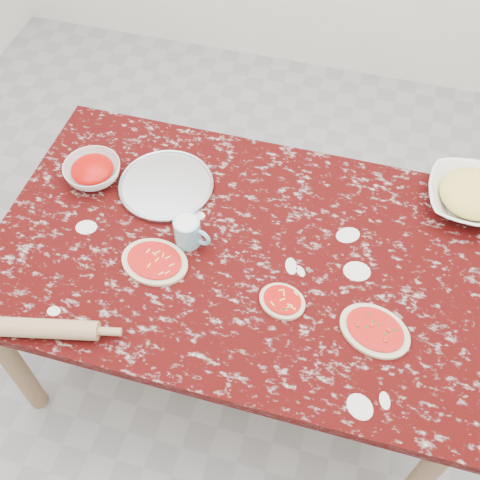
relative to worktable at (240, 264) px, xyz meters
name	(u,v)px	position (x,y,z in m)	size (l,w,h in m)	color
ground	(240,352)	(0.00, 0.00, -0.67)	(4.00, 4.00, 0.00)	gray
worktable	(240,264)	(0.00, 0.00, 0.00)	(1.60, 1.00, 0.75)	black
pizza_tray	(166,186)	(-0.32, 0.19, 0.09)	(0.32, 0.32, 0.01)	#B2B2B7
sauce_bowl	(93,172)	(-0.58, 0.16, 0.11)	(0.20, 0.20, 0.06)	white
cheese_bowl	(472,198)	(0.70, 0.39, 0.12)	(0.30, 0.30, 0.07)	white
flour_mug	(188,232)	(-0.17, -0.01, 0.13)	(0.13, 0.09, 0.10)	#75B3CA
pizza_left	(155,262)	(-0.25, -0.12, 0.09)	(0.24, 0.20, 0.02)	beige
pizza_mid	(282,301)	(0.18, -0.16, 0.09)	(0.17, 0.16, 0.02)	beige
pizza_right	(375,330)	(0.46, -0.18, 0.09)	(0.26, 0.22, 0.02)	beige
rolling_pin	(49,329)	(-0.45, -0.44, 0.11)	(0.06, 0.06, 0.29)	tan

